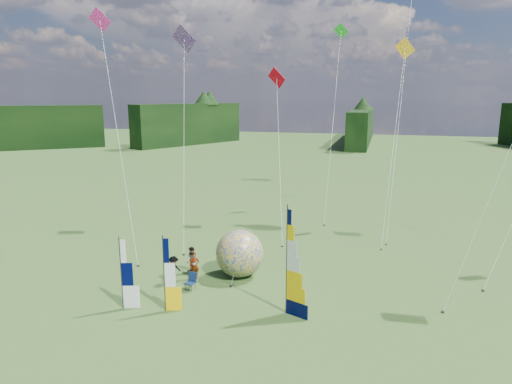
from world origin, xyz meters
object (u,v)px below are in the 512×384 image
(bol_inflatable, at_px, (240,253))
(feather_banner_main, at_px, (287,262))
(side_banner_far, at_px, (121,275))
(camp_chair, at_px, (190,282))
(side_banner_left, at_px, (164,275))
(spectator_c, at_px, (174,270))
(spectator_d, at_px, (239,259))
(spectator_b, at_px, (192,260))
(kite_whale, at_px, (403,76))
(spectator_a, at_px, (194,266))

(bol_inflatable, bearing_deg, feather_banner_main, -47.08)
(side_banner_far, distance_m, camp_chair, 3.89)
(side_banner_left, relative_size, side_banner_far, 1.04)
(side_banner_far, relative_size, camp_chair, 3.73)
(side_banner_left, xyz_separation_m, spectator_c, (-1.07, 3.14, -1.05))
(side_banner_left, distance_m, spectator_d, 5.84)
(spectator_b, bearing_deg, camp_chair, -54.31)
(feather_banner_main, bearing_deg, side_banner_far, -144.86)
(spectator_d, xyz_separation_m, kite_whale, (8.85, 13.21, 10.75))
(feather_banner_main, height_order, spectator_b, feather_banner_main)
(side_banner_far, bearing_deg, spectator_a, 48.63)
(side_banner_left, height_order, spectator_a, side_banner_left)
(spectator_a, relative_size, spectator_d, 0.87)
(side_banner_left, relative_size, bol_inflatable, 1.34)
(spectator_d, bearing_deg, feather_banner_main, -174.46)
(side_banner_left, distance_m, camp_chair, 2.88)
(feather_banner_main, distance_m, spectator_b, 7.41)
(kite_whale, bearing_deg, camp_chair, -125.92)
(spectator_b, relative_size, spectator_c, 1.01)
(side_banner_far, height_order, spectator_a, side_banner_far)
(feather_banner_main, distance_m, kite_whale, 20.21)
(side_banner_far, distance_m, spectator_a, 4.88)
(spectator_a, relative_size, kite_whale, 0.07)
(side_banner_left, height_order, camp_chair, side_banner_left)
(feather_banner_main, bearing_deg, kite_whale, 96.28)
(side_banner_left, distance_m, spectator_a, 4.19)
(bol_inflatable, relative_size, kite_whale, 0.12)
(side_banner_left, bearing_deg, spectator_d, 54.15)
(camp_chair, relative_size, kite_whale, 0.04)
(spectator_c, bearing_deg, side_banner_left, -141.38)
(spectator_c, relative_size, spectator_d, 0.87)
(side_banner_left, relative_size, spectator_a, 2.37)
(feather_banner_main, distance_m, spectator_d, 5.74)
(side_banner_far, bearing_deg, kite_whale, 37.47)
(kite_whale, bearing_deg, spectator_d, -126.30)
(spectator_c, height_order, spectator_d, spectator_d)
(spectator_a, relative_size, camp_chair, 1.64)
(side_banner_left, bearing_deg, feather_banner_main, -2.60)
(spectator_c, bearing_deg, camp_chair, -96.00)
(feather_banner_main, relative_size, spectator_c, 3.30)
(feather_banner_main, height_order, spectator_a, feather_banner_main)
(spectator_b, distance_m, camp_chair, 2.44)
(feather_banner_main, height_order, spectator_c, feather_banner_main)
(bol_inflatable, bearing_deg, spectator_a, -155.69)
(side_banner_left, relative_size, camp_chair, 3.87)
(bol_inflatable, bearing_deg, spectator_d, 117.28)
(side_banner_left, xyz_separation_m, kite_whale, (10.82, 18.63, 9.82))
(side_banner_far, distance_m, spectator_c, 3.76)
(feather_banner_main, relative_size, side_banner_far, 1.46)
(spectator_d, relative_size, kite_whale, 0.08)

